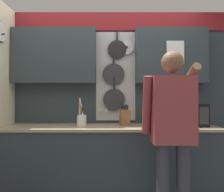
{
  "coord_description": "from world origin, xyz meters",
  "views": [
    {
      "loc": [
        0.03,
        -2.44,
        1.21
      ],
      "look_at": [
        0.02,
        0.19,
        1.26
      ],
      "focal_mm": 32.0,
      "sensor_mm": 36.0,
      "label": 1
    }
  ],
  "objects_px": {
    "utensil_crock": "(82,119)",
    "person": "(173,124)",
    "microwave": "(185,115)",
    "knife_block": "(125,117)"
  },
  "relations": [
    {
      "from": "utensil_crock",
      "to": "knife_block",
      "type": "bearing_deg",
      "value": -0.17
    },
    {
      "from": "utensil_crock",
      "to": "person",
      "type": "distance_m",
      "value": 1.13
    },
    {
      "from": "microwave",
      "to": "person",
      "type": "height_order",
      "value": "person"
    },
    {
      "from": "knife_block",
      "to": "person",
      "type": "height_order",
      "value": "person"
    },
    {
      "from": "utensil_crock",
      "to": "person",
      "type": "bearing_deg",
      "value": -34.46
    },
    {
      "from": "knife_block",
      "to": "person",
      "type": "bearing_deg",
      "value": -57.98
    },
    {
      "from": "microwave",
      "to": "knife_block",
      "type": "relative_size",
      "value": 1.83
    },
    {
      "from": "microwave",
      "to": "utensil_crock",
      "type": "relative_size",
      "value": 1.39
    },
    {
      "from": "microwave",
      "to": "knife_block",
      "type": "bearing_deg",
      "value": 179.94
    },
    {
      "from": "microwave",
      "to": "utensil_crock",
      "type": "height_order",
      "value": "utensil_crock"
    }
  ]
}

